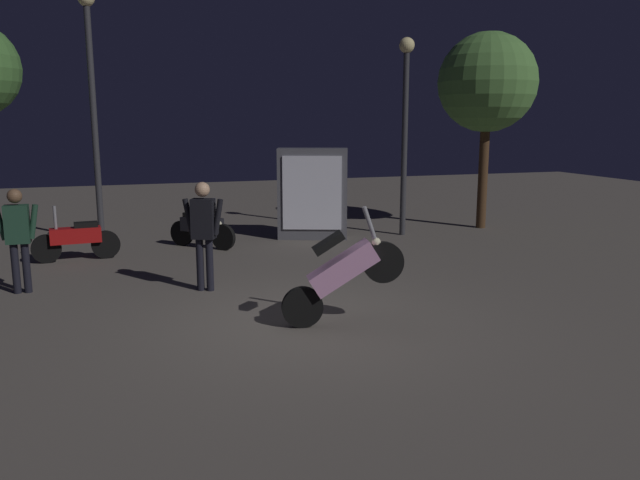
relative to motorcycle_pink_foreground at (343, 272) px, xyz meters
name	(u,v)px	position (x,y,z in m)	size (l,w,h in m)	color
ground_plane	(306,322)	(-0.43, 0.29, -0.74)	(40.00, 40.00, 0.00)	#605951
motorcycle_pink_foreground	(343,272)	(0.00, 0.00, 0.00)	(1.65, 0.46, 1.63)	black
motorcycle_black_parked_left	(202,228)	(-1.10, 5.89, -0.31)	(1.26, 1.23, 1.11)	black
motorcycle_red_parked_right	(76,239)	(-3.63, 5.38, -0.31)	(1.66, 0.38, 1.11)	black
person_rider_beside	(204,226)	(-1.52, 2.37, 0.33)	(0.65, 0.37, 1.78)	black
person_bystander_far	(18,232)	(-4.35, 3.13, 0.26)	(0.66, 0.24, 1.68)	black
streetlamp_near	(92,87)	(-3.20, 7.35, 2.69)	(0.36, 0.36, 5.48)	#38383D
streetlamp_far	(405,110)	(3.72, 5.98, 2.21)	(0.36, 0.36, 4.60)	#38383D
tree_center_bg	(487,83)	(6.08, 6.29, 2.88)	(2.44, 2.44, 4.87)	#4C331E
kiosk_billboard	(313,194)	(1.51, 6.19, 0.31)	(1.67, 1.01, 2.10)	#595960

